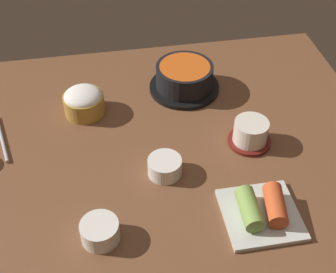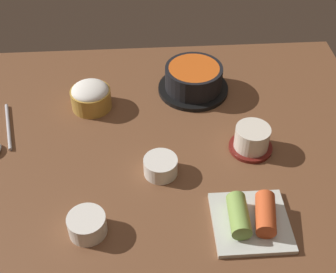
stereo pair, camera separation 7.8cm
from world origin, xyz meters
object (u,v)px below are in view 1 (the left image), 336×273
(stone_pot, at_px, (184,78))
(kimchi_plate, at_px, (262,210))
(rice_bowl, at_px, (84,101))
(tea_cup_with_saucer, at_px, (250,133))
(banchan_cup_center, at_px, (163,166))
(side_bowl_near, at_px, (100,231))

(stone_pot, xyz_separation_m, kimchi_plate, (0.06, -0.41, -0.02))
(stone_pot, bearing_deg, rice_bowl, -168.97)
(stone_pot, bearing_deg, tea_cup_with_saucer, -64.67)
(kimchi_plate, bearing_deg, stone_pot, 98.67)
(stone_pot, xyz_separation_m, tea_cup_with_saucer, (0.10, -0.21, -0.01))
(stone_pot, distance_m, rice_bowl, 0.25)
(tea_cup_with_saucer, relative_size, kimchi_plate, 0.67)
(rice_bowl, height_order, kimchi_plate, rice_bowl)
(banchan_cup_center, bearing_deg, rice_bowl, 123.41)
(banchan_cup_center, height_order, kimchi_plate, kimchi_plate)
(rice_bowl, distance_m, banchan_cup_center, 0.27)
(tea_cup_with_saucer, xyz_separation_m, banchan_cup_center, (-0.20, -0.06, -0.01))
(stone_pot, distance_m, side_bowl_near, 0.47)
(side_bowl_near, bearing_deg, kimchi_plate, -0.59)
(banchan_cup_center, distance_m, side_bowl_near, 0.19)
(side_bowl_near, bearing_deg, stone_pot, 60.06)
(kimchi_plate, distance_m, side_bowl_near, 0.30)
(rice_bowl, xyz_separation_m, banchan_cup_center, (0.15, -0.22, -0.01))
(rice_bowl, relative_size, banchan_cup_center, 1.36)
(kimchi_plate, xyz_separation_m, side_bowl_near, (-0.30, 0.00, 0.00))
(kimchi_plate, height_order, side_bowl_near, kimchi_plate)
(stone_pot, height_order, kimchi_plate, stone_pot)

